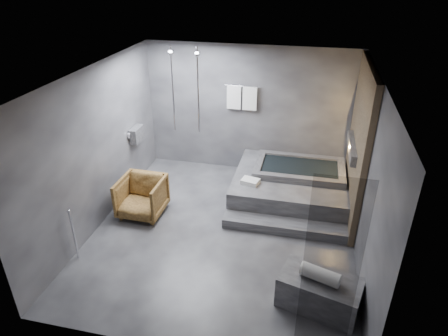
# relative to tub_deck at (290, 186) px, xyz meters

# --- Properties ---
(room) EXTENTS (5.00, 5.04, 2.82)m
(room) POSITION_rel_tub_deck_xyz_m (-0.65, -1.21, 1.48)
(room) COLOR #2A2A2C
(room) RESTS_ON ground
(tub_deck) EXTENTS (2.20, 2.00, 0.50)m
(tub_deck) POSITION_rel_tub_deck_xyz_m (0.00, 0.00, 0.00)
(tub_deck) COLOR #2F2F31
(tub_deck) RESTS_ON ground
(tub_step) EXTENTS (2.20, 0.36, 0.18)m
(tub_step) POSITION_rel_tub_deck_xyz_m (0.00, -1.18, -0.16)
(tub_step) COLOR #2F2F31
(tub_step) RESTS_ON ground
(concrete_bench) EXTENTS (1.20, 0.86, 0.49)m
(concrete_bench) POSITION_rel_tub_deck_xyz_m (0.62, -2.82, -0.01)
(concrete_bench) COLOR #313133
(concrete_bench) RESTS_ON ground
(driftwood_chair) EXTENTS (0.81, 0.84, 0.75)m
(driftwood_chair) POSITION_rel_tub_deck_xyz_m (-2.67, -1.23, 0.12)
(driftwood_chair) COLOR #442B11
(driftwood_chair) RESTS_ON ground
(rolled_towel) EXTENTS (0.57, 0.35, 0.19)m
(rolled_towel) POSITION_rel_tub_deck_xyz_m (0.60, -2.85, 0.33)
(rolled_towel) COLOR white
(rolled_towel) RESTS_ON concrete_bench
(deck_towel) EXTENTS (0.37, 0.30, 0.09)m
(deck_towel) POSITION_rel_tub_deck_xyz_m (-0.74, -0.50, 0.29)
(deck_towel) COLOR silver
(deck_towel) RESTS_ON tub_deck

